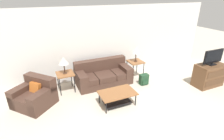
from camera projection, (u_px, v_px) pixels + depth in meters
The scene contains 11 objects.
wall_back at pixel (105, 43), 6.45m from camera, with size 9.04×0.06×2.60m.
couch at pixel (103, 75), 6.22m from camera, with size 1.91×0.92×0.82m.
armchair at pixel (35, 96), 5.02m from camera, with size 1.35×1.36×0.80m.
coffee_table at pixel (117, 95), 5.02m from camera, with size 1.03×0.65×0.40m.
side_table_left at pixel (65, 75), 5.62m from camera, with size 0.54×0.56×0.63m.
side_table_right at pixel (135, 63), 6.59m from camera, with size 0.54×0.56×0.63m.
table_lamp_left at pixel (64, 61), 5.42m from camera, with size 0.31×0.31×0.55m.
table_lamp_right at pixel (136, 50), 6.39m from camera, with size 0.31×0.31×0.55m.
tv_console at pixel (209, 75), 6.02m from camera, with size 1.00×0.54×0.78m.
television at pixel (213, 57), 5.74m from camera, with size 0.81×0.20×0.52m.
backpack at pixel (144, 79), 6.17m from camera, with size 0.31×0.26×0.38m.
Camera 1 is at (-2.32, -1.92, 3.03)m, focal length 28.00 mm.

